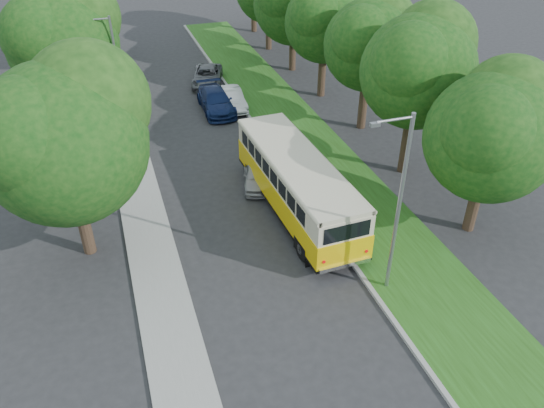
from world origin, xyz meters
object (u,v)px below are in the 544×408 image
object	(u,v)px
car_white	(232,99)
lamppost_near	(398,202)
car_grey	(207,76)
vintage_bus	(297,186)
lamppost_far	(117,73)
car_blue	(216,101)
car_silver	(257,174)

from	to	relation	value
car_white	lamppost_near	bearing A→B (deg)	-86.10
lamppost_near	car_grey	world-z (taller)	lamppost_near
vintage_bus	car_white	xyz separation A→B (m)	(0.29, 13.91, -0.92)
lamppost_far	car_white	world-z (taller)	lamppost_far
lamppost_far	lamppost_near	bearing A→B (deg)	-64.29
car_white	car_grey	xyz separation A→B (m)	(-0.66, 5.07, -0.01)
vintage_bus	car_grey	world-z (taller)	vintage_bus
lamppost_near	car_white	xyz separation A→B (m)	(-1.27, 20.41, -3.69)
vintage_bus	car_blue	distance (m)	13.76
lamppost_far	car_grey	size ratio (longest dim) A/B	1.57
car_blue	vintage_bus	bearing A→B (deg)	-85.36
vintage_bus	car_white	distance (m)	13.94
vintage_bus	car_silver	distance (m)	3.56
vintage_bus	car_blue	xyz separation A→B (m)	(-0.91, 13.70, -0.85)
lamppost_near	car_grey	bearing A→B (deg)	94.32
car_blue	car_grey	bearing A→B (deg)	84.99
car_silver	car_grey	size ratio (longest dim) A/B	0.78
lamppost_near	car_grey	xyz separation A→B (m)	(-1.93, 25.48, -3.70)
lamppost_far	vintage_bus	bearing A→B (deg)	-58.52
car_silver	car_grey	bearing A→B (deg)	103.00
lamppost_far	car_grey	xyz separation A→B (m)	(6.98, 6.98, -3.45)
lamppost_near	car_white	world-z (taller)	lamppost_near
car_white	car_blue	size ratio (longest dim) A/B	0.80
car_blue	car_grey	world-z (taller)	car_blue
lamppost_far	car_white	xyz separation A→B (m)	(7.64, 1.91, -3.44)
lamppost_far	car_silver	world-z (taller)	lamppost_far
car_white	car_blue	bearing A→B (deg)	-169.88
car_silver	car_white	bearing A→B (deg)	98.29
lamppost_near	car_blue	bearing A→B (deg)	96.96
vintage_bus	lamppost_far	bearing A→B (deg)	119.09
lamppost_far	car_silver	size ratio (longest dim) A/B	2.01
lamppost_near	car_grey	distance (m)	25.82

